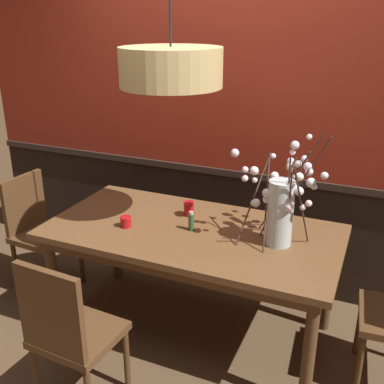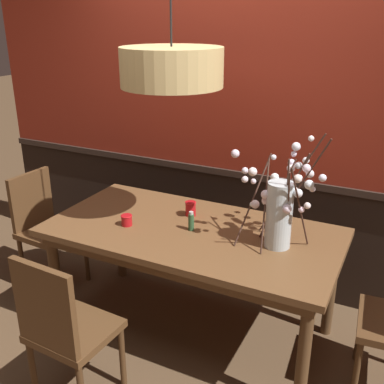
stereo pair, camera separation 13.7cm
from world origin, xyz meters
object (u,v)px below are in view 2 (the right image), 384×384
at_px(chair_far_side_right, 280,224).
at_px(candle_holder_nearer_center, 127,220).
at_px(condiment_bottle, 192,221).
at_px(dining_table, 192,241).
at_px(chair_near_side_left, 64,327).
at_px(chair_head_west_end, 44,224).
at_px(pendant_lamp, 172,67).
at_px(candle_holder_nearer_edge, 191,209).
at_px(vase_with_blossoms, 280,209).

xyz_separation_m(chair_far_side_right, candle_holder_nearer_center, (-0.73, -1.04, 0.32)).
bearing_deg(condiment_bottle, dining_table, 101.95).
bearing_deg(dining_table, candle_holder_nearer_center, -161.53).
bearing_deg(chair_near_side_left, chair_far_side_right, 70.12).
relative_size(chair_head_west_end, chair_far_side_right, 1.07).
bearing_deg(chair_near_side_left, pendant_lamp, 78.97).
bearing_deg(candle_holder_nearer_edge, vase_with_blossoms, -12.66).
xyz_separation_m(chair_head_west_end, vase_with_blossoms, (1.85, 0.01, 0.48)).
distance_m(dining_table, candle_holder_nearer_edge, 0.25).
relative_size(dining_table, vase_with_blossoms, 2.79).
distance_m(chair_head_west_end, candle_holder_nearer_center, 0.96).
distance_m(chair_head_west_end, pendant_lamp, 1.71).
xyz_separation_m(dining_table, chair_far_side_right, (0.33, 0.91, -0.20)).
distance_m(chair_far_side_right, vase_with_blossoms, 1.03).
bearing_deg(pendant_lamp, vase_with_blossoms, 1.62).
distance_m(dining_table, chair_far_side_right, 0.99).
distance_m(vase_with_blossoms, candle_holder_nearer_edge, 0.69).
height_order(candle_holder_nearer_center, condiment_bottle, condiment_bottle).
height_order(dining_table, candle_holder_nearer_center, candle_holder_nearer_center).
bearing_deg(condiment_bottle, vase_with_blossoms, 5.75).
bearing_deg(pendant_lamp, candle_holder_nearer_edge, 77.04).
relative_size(chair_near_side_left, condiment_bottle, 7.39).
relative_size(vase_with_blossoms, condiment_bottle, 5.27).
xyz_separation_m(chair_near_side_left, vase_with_blossoms, (0.87, 0.92, 0.48)).
xyz_separation_m(chair_near_side_left, pendant_lamp, (0.18, 0.91, 1.25)).
relative_size(dining_table, condiment_bottle, 14.68).
xyz_separation_m(chair_head_west_end, candle_holder_nearer_edge, (1.20, 0.16, 0.30)).
bearing_deg(candle_holder_nearer_edge, chair_near_side_left, -101.33).
relative_size(candle_holder_nearer_center, pendant_lamp, 0.06).
xyz_separation_m(chair_near_side_left, condiment_bottle, (0.32, 0.87, 0.31)).
relative_size(chair_head_west_end, candle_holder_nearer_edge, 9.25).
bearing_deg(pendant_lamp, chair_head_west_end, 179.55).
bearing_deg(vase_with_blossoms, chair_far_side_right, 104.13).
relative_size(chair_near_side_left, chair_far_side_right, 1.09).
height_order(chair_far_side_right, vase_with_blossoms, vase_with_blossoms).
bearing_deg(chair_near_side_left, candle_holder_nearer_center, 96.63).
xyz_separation_m(candle_holder_nearer_center, pendant_lamp, (0.26, 0.16, 0.96)).
height_order(chair_head_west_end, chair_near_side_left, chair_near_side_left).
bearing_deg(dining_table, pendant_lamp, 170.75).
relative_size(chair_near_side_left, pendant_lamp, 0.74).
relative_size(chair_far_side_right, condiment_bottle, 6.80).
bearing_deg(candle_holder_nearer_center, chair_head_west_end, 169.47).
bearing_deg(candle_holder_nearer_center, chair_near_side_left, -83.37).
bearing_deg(vase_with_blossoms, chair_near_side_left, -133.10).
bearing_deg(chair_far_side_right, vase_with_blossoms, -75.87).
xyz_separation_m(vase_with_blossoms, candle_holder_nearer_center, (-0.95, -0.18, -0.19)).
xyz_separation_m(candle_holder_nearer_edge, condiment_bottle, (0.11, -0.20, 0.01)).
distance_m(chair_head_west_end, chair_far_side_right, 1.86).
bearing_deg(candle_holder_nearer_center, pendant_lamp, 31.07).
height_order(dining_table, condiment_bottle, condiment_bottle).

